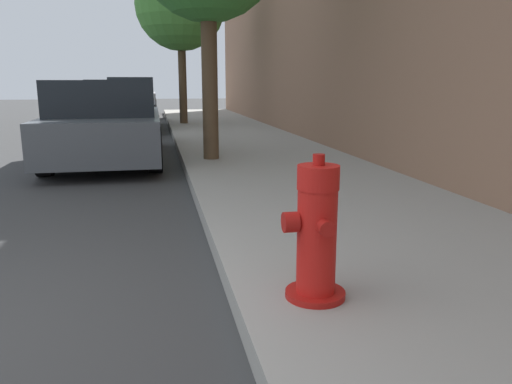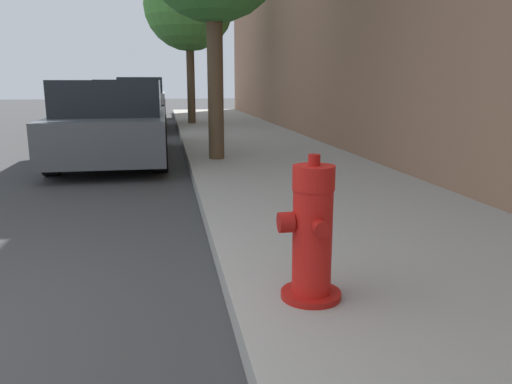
{
  "view_description": "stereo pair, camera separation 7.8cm",
  "coord_description": "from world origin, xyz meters",
  "px_view_note": "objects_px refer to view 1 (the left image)",
  "views": [
    {
      "loc": [
        1.43,
        -2.19,
        1.3
      ],
      "look_at": [
        2.16,
        1.46,
        0.49
      ],
      "focal_mm": 35.0,
      "sensor_mm": 36.0,
      "label": 1
    },
    {
      "loc": [
        1.51,
        -2.2,
        1.3
      ],
      "look_at": [
        2.16,
        1.46,
        0.49
      ],
      "focal_mm": 35.0,
      "sensor_mm": 36.0,
      "label": 2
    }
  ],
  "objects_px": {
    "parked_car_near": "(107,122)",
    "parked_car_mid": "(122,106)",
    "fire_hydrant": "(316,235)",
    "parked_car_far": "(133,98)",
    "street_tree_far": "(180,5)"
  },
  "relations": [
    {
      "from": "parked_car_near",
      "to": "parked_car_mid",
      "type": "height_order",
      "value": "parked_car_mid"
    },
    {
      "from": "parked_car_mid",
      "to": "street_tree_far",
      "type": "height_order",
      "value": "street_tree_far"
    },
    {
      "from": "parked_car_near",
      "to": "street_tree_far",
      "type": "relative_size",
      "value": 0.96
    },
    {
      "from": "fire_hydrant",
      "to": "parked_car_mid",
      "type": "height_order",
      "value": "parked_car_mid"
    },
    {
      "from": "parked_car_near",
      "to": "parked_car_far",
      "type": "bearing_deg",
      "value": 90.2
    },
    {
      "from": "parked_car_far",
      "to": "street_tree_far",
      "type": "xyz_separation_m",
      "value": [
        1.64,
        -5.67,
        2.67
      ]
    },
    {
      "from": "fire_hydrant",
      "to": "parked_car_far",
      "type": "distance_m",
      "value": 17.99
    },
    {
      "from": "parked_car_mid",
      "to": "fire_hydrant",
      "type": "bearing_deg",
      "value": -81.96
    },
    {
      "from": "street_tree_far",
      "to": "parked_car_far",
      "type": "bearing_deg",
      "value": 106.17
    },
    {
      "from": "fire_hydrant",
      "to": "parked_car_near",
      "type": "distance_m",
      "value": 6.46
    },
    {
      "from": "fire_hydrant",
      "to": "parked_car_near",
      "type": "height_order",
      "value": "parked_car_near"
    },
    {
      "from": "parked_car_near",
      "to": "parked_car_far",
      "type": "xyz_separation_m",
      "value": [
        -0.04,
        11.65,
        0.07
      ]
    },
    {
      "from": "parked_car_mid",
      "to": "street_tree_far",
      "type": "xyz_separation_m",
      "value": [
        1.7,
        0.16,
        2.73
      ]
    },
    {
      "from": "parked_car_far",
      "to": "street_tree_far",
      "type": "relative_size",
      "value": 0.96
    },
    {
      "from": "fire_hydrant",
      "to": "parked_car_near",
      "type": "bearing_deg",
      "value": 104.39
    }
  ]
}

